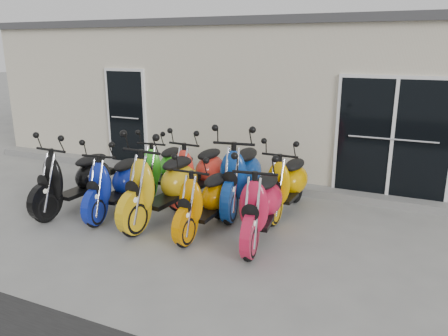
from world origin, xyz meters
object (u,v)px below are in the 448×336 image
at_px(scooter_back_red, 198,163).
at_px(scooter_front_red, 261,194).
at_px(scooter_front_black, 74,170).
at_px(scooter_front_blue, 114,175).
at_px(scooter_front_orange_b, 205,191).
at_px(scooter_front_orange_a, 162,174).
at_px(scooter_back_green, 162,160).
at_px(scooter_back_blue, 241,165).
at_px(scooter_back_yellow, 287,174).

bearing_deg(scooter_back_red, scooter_front_red, -31.51).
height_order(scooter_front_black, scooter_front_red, scooter_front_black).
height_order(scooter_front_blue, scooter_front_orange_b, scooter_front_blue).
distance_m(scooter_front_orange_a, scooter_front_red, 1.73).
distance_m(scooter_front_orange_b, scooter_back_green, 2.08).
distance_m(scooter_front_blue, scooter_front_orange_b, 1.75).
relative_size(scooter_front_blue, scooter_back_blue, 0.86).
distance_m(scooter_front_orange_a, scooter_front_orange_b, 0.85).
distance_m(scooter_front_orange_b, scooter_back_yellow, 1.58).
distance_m(scooter_front_black, scooter_back_red, 2.18).
relative_size(scooter_front_red, scooter_back_yellow, 1.04).
bearing_deg(scooter_front_black, scooter_front_red, 4.78).
relative_size(scooter_front_orange_a, scooter_back_blue, 0.99).
xyz_separation_m(scooter_front_orange_b, scooter_back_blue, (0.12, 1.14, 0.14)).
xyz_separation_m(scooter_front_orange_b, scooter_back_green, (-1.61, 1.33, -0.00)).
relative_size(scooter_front_orange_a, scooter_front_red, 1.10).
relative_size(scooter_back_red, scooter_back_yellow, 1.03).
xyz_separation_m(scooter_back_green, scooter_back_blue, (1.73, -0.19, 0.14)).
relative_size(scooter_back_green, scooter_back_blue, 0.83).
relative_size(scooter_front_orange_b, scooter_back_red, 0.93).
height_order(scooter_front_blue, scooter_back_red, scooter_back_red).
bearing_deg(scooter_back_yellow, scooter_front_orange_b, -123.96).
xyz_separation_m(scooter_front_orange_a, scooter_back_green, (-0.77, 1.21, -0.13)).
bearing_deg(scooter_front_blue, scooter_front_orange_b, -9.52).
distance_m(scooter_front_black, scooter_front_orange_a, 1.68).
height_order(scooter_back_blue, scooter_back_yellow, scooter_back_blue).
bearing_deg(scooter_front_orange_b, scooter_back_green, 141.12).
xyz_separation_m(scooter_front_blue, scooter_back_yellow, (2.67, 1.22, 0.01)).
xyz_separation_m(scooter_front_black, scooter_front_orange_a, (1.67, 0.21, 0.07)).
relative_size(scooter_front_black, scooter_front_orange_b, 1.10).
relative_size(scooter_front_orange_a, scooter_front_orange_b, 1.20).
height_order(scooter_back_red, scooter_back_yellow, scooter_back_red).
height_order(scooter_front_blue, scooter_front_orange_a, scooter_front_orange_a).
bearing_deg(scooter_back_blue, scooter_front_blue, -158.43).
distance_m(scooter_front_black, scooter_back_blue, 2.90).
distance_m(scooter_front_orange_b, scooter_back_red, 1.48).
bearing_deg(scooter_front_orange_a, scooter_back_red, 91.58).
xyz_separation_m(scooter_front_black, scooter_front_blue, (0.75, 0.15, -0.04)).
xyz_separation_m(scooter_front_black, scooter_front_red, (3.39, 0.14, -0.00)).
bearing_deg(scooter_front_black, scooter_back_red, 40.53).
bearing_deg(scooter_back_green, scooter_front_orange_b, -45.23).
relative_size(scooter_front_black, scooter_front_orange_a, 0.92).
relative_size(scooter_front_black, scooter_back_blue, 0.91).
bearing_deg(scooter_front_blue, scooter_front_red, -7.77).
bearing_deg(scooter_back_red, scooter_back_green, 179.29).
bearing_deg(scooter_front_red, scooter_front_black, 174.96).
height_order(scooter_front_red, scooter_back_red, scooter_front_red).
bearing_deg(scooter_front_red, scooter_front_blue, 172.48).
bearing_deg(scooter_front_blue, scooter_front_black, -176.68).
bearing_deg(scooter_front_orange_b, scooter_back_yellow, 54.95).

